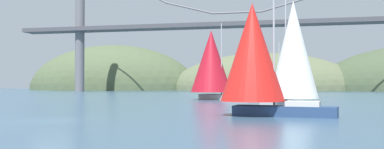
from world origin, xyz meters
name	(u,v)px	position (x,y,z in m)	size (l,w,h in m)	color
ground_plane	(52,121)	(0.00, 0.00, 0.00)	(360.00, 360.00, 0.00)	#385670
headland_center	(263,90)	(5.00, 135.00, 0.00)	(71.01, 44.00, 27.66)	#5B6647
headland_left	(112,90)	(-55.00, 135.00, 0.00)	(69.14, 44.00, 35.89)	#4C5B3D
suspension_bridge	(237,19)	(0.00, 95.00, 20.49)	(132.53, 6.00, 44.51)	slate
sailboat_white_mainsail	(293,52)	(14.54, 16.84, 5.19)	(6.45, 8.75, 10.70)	white
sailboat_crimson_sail	(212,63)	(3.19, 37.60, 5.38)	(10.45, 7.79, 11.05)	#B7B2A8
sailboat_navy_sail	(284,70)	(13.48, 47.87, 4.66)	(7.01, 7.00, 9.19)	black
sailboat_red_spinnaker	(254,55)	(11.77, 7.18, 4.31)	(8.52, 5.31, 9.18)	navy
channel_buoy	(286,98)	(13.75, 35.43, 0.37)	(1.10, 1.10, 2.64)	gold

